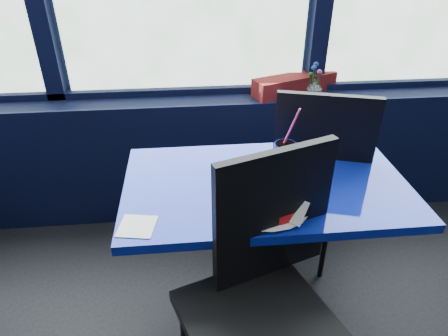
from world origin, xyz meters
TOP-DOWN VIEW (x-y plane):
  - window_sill at (0.00, 2.87)m, footprint 5.00×0.26m
  - near_table at (0.30, 2.00)m, footprint 1.20×0.70m
  - chair_near_front at (0.22, 1.57)m, footprint 0.62×0.62m
  - chair_near_back at (0.56, 2.31)m, footprint 0.60×0.60m
  - planter_box at (0.65, 2.90)m, footprint 0.55×0.32m
  - flower_vase at (0.75, 2.83)m, footprint 0.11×0.12m
  - food_basket at (0.27, 1.79)m, footprint 0.33×0.33m
  - ketchup_bottle at (0.42, 2.27)m, footprint 0.06×0.06m
  - soda_cup at (0.39, 2.05)m, footprint 0.10×0.10m
  - napkin at (-0.22, 1.75)m, footprint 0.15×0.15m

SIDE VIEW (x-z plane):
  - window_sill at x=0.00m, z-range 0.00..0.80m
  - near_table at x=0.30m, z-range 0.19..0.94m
  - chair_near_back at x=0.56m, z-range 0.08..1.14m
  - chair_near_front at x=0.22m, z-range 0.08..1.15m
  - napkin at x=-0.22m, z-range 0.75..0.75m
  - food_basket at x=0.27m, z-range 0.74..0.84m
  - soda_cup at x=0.39m, z-range 0.67..0.99m
  - ketchup_bottle at x=0.42m, z-range 0.74..0.95m
  - planter_box at x=0.65m, z-range 0.80..0.91m
  - flower_vase at x=0.75m, z-range 0.76..0.96m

